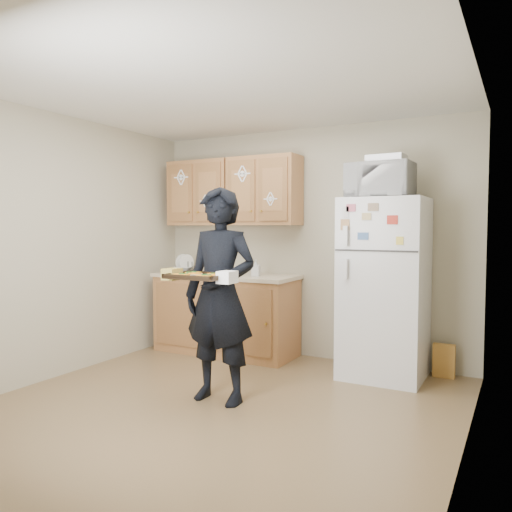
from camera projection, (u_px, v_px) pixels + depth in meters
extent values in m
plane|color=brown|center=(219.00, 407.00, 3.97)|extent=(3.60, 3.60, 0.00)
plane|color=silver|center=(218.00, 87.00, 3.82)|extent=(3.60, 3.60, 0.00)
cube|color=#AFA78E|center=(307.00, 243.00, 5.48)|extent=(3.60, 0.04, 2.50)
cube|color=#AFA78E|center=(9.00, 266.00, 2.31)|extent=(3.60, 0.04, 2.50)
cube|color=#AFA78E|center=(59.00, 246.00, 4.75)|extent=(0.04, 3.60, 2.50)
cube|color=#AFA78E|center=(467.00, 256.00, 3.04)|extent=(0.04, 3.60, 2.50)
cube|color=silver|center=(384.00, 288.00, 4.73)|extent=(0.75, 0.70, 1.70)
cube|color=brown|center=(226.00, 315.00, 5.65)|extent=(1.60, 0.60, 0.86)
cube|color=beige|center=(226.00, 276.00, 5.62)|extent=(1.64, 0.64, 0.04)
cube|color=brown|center=(203.00, 193.00, 5.87)|extent=(0.80, 0.33, 0.75)
cube|color=brown|center=(264.00, 191.00, 5.48)|extent=(0.80, 0.33, 0.75)
cube|color=#E2BB4F|center=(444.00, 361.00, 4.73)|extent=(0.20, 0.07, 0.32)
imported|color=black|center=(220.00, 295.00, 4.06)|extent=(0.64, 0.42, 1.75)
cube|color=black|center=(199.00, 277.00, 3.78)|extent=(0.45, 0.33, 0.04)
cylinder|color=yellow|center=(182.00, 275.00, 3.77)|extent=(0.15, 0.15, 0.02)
cylinder|color=yellow|center=(205.00, 276.00, 3.67)|extent=(0.15, 0.15, 0.02)
cylinder|color=yellow|center=(193.00, 273.00, 3.90)|extent=(0.15, 0.15, 0.02)
cylinder|color=yellow|center=(216.00, 274.00, 3.80)|extent=(0.15, 0.15, 0.02)
imported|color=silver|center=(380.00, 181.00, 4.64)|extent=(0.60, 0.42, 0.32)
cube|color=silver|center=(386.00, 159.00, 4.63)|extent=(0.35, 0.26, 0.07)
cube|color=black|center=(188.00, 267.00, 5.76)|extent=(0.42, 0.36, 0.14)
imported|color=silver|center=(183.00, 269.00, 5.80)|extent=(0.27, 0.27, 0.05)
imported|color=silver|center=(256.00, 268.00, 5.36)|extent=(0.10, 0.10, 0.18)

